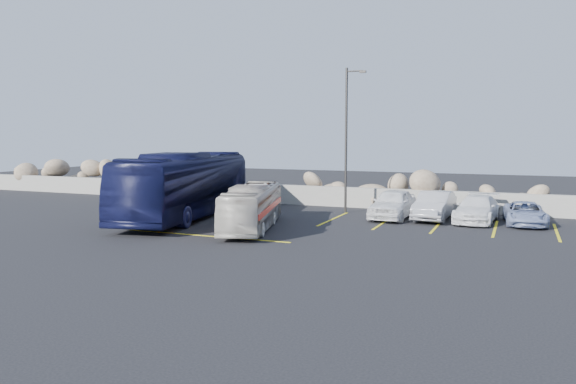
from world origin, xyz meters
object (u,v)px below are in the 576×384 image
at_px(car_b, 434,206).
at_px(lamppost, 347,136).
at_px(car_c, 477,209).
at_px(car_d, 525,213).
at_px(car_a, 393,204).
at_px(vintage_bus, 252,207).
at_px(tour_coach, 186,185).

bearing_deg(car_b, lamppost, 175.37).
height_order(lamppost, car_c, lamppost).
relative_size(car_b, car_d, 1.10).
height_order(car_c, car_d, car_c).
xyz_separation_m(car_b, car_c, (2.08, 0.07, -0.06)).
distance_m(lamppost, car_a, 4.66).
bearing_deg(lamppost, car_d, -4.24).
bearing_deg(car_d, car_a, 178.29).
bearing_deg(car_b, car_c, 5.45).
distance_m(car_c, car_d, 2.24).
xyz_separation_m(car_a, car_b, (2.07, 0.38, -0.05)).
distance_m(vintage_bus, car_c, 11.36).
xyz_separation_m(tour_coach, car_a, (10.16, 3.83, -0.95)).
height_order(car_a, car_b, car_a).
xyz_separation_m(lamppost, car_b, (4.91, -0.70, -3.58)).
bearing_deg(tour_coach, car_d, 4.14).
xyz_separation_m(tour_coach, car_c, (14.30, 4.28, -1.06)).
distance_m(car_b, car_d, 4.32).
relative_size(tour_coach, car_a, 2.74).
height_order(tour_coach, car_a, tour_coach).
relative_size(lamppost, car_a, 1.78).
height_order(lamppost, vintage_bus, lamppost).
xyz_separation_m(tour_coach, car_b, (12.23, 4.21, -1.00)).
distance_m(lamppost, car_d, 9.98).
height_order(vintage_bus, car_c, vintage_bus).
bearing_deg(car_b, tour_coach, -157.52).
relative_size(lamppost, car_b, 1.83).
height_order(lamppost, car_b, lamppost).
bearing_deg(tour_coach, car_c, 6.46).
relative_size(tour_coach, car_d, 3.10).
bearing_deg(car_d, vintage_bus, -157.25).
relative_size(lamppost, vintage_bus, 1.09).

